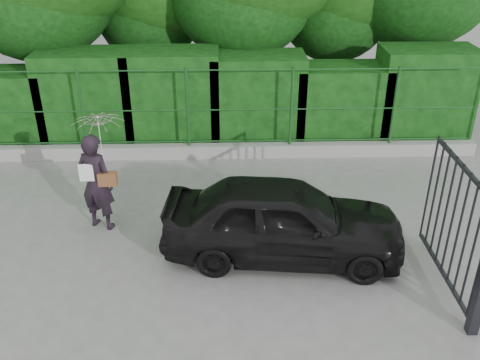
{
  "coord_description": "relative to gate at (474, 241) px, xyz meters",
  "views": [
    {
      "loc": [
        1.24,
        -6.64,
        5.36
      ],
      "look_at": [
        1.47,
        1.3,
        1.1
      ],
      "focal_mm": 40.0,
      "sensor_mm": 36.0,
      "label": 1
    }
  ],
  "objects": [
    {
      "name": "ground",
      "position": [
        -4.6,
        0.72,
        -1.19
      ],
      "size": [
        80.0,
        80.0,
        0.0
      ],
      "primitive_type": "plane",
      "color": "gray"
    },
    {
      "name": "kerb",
      "position": [
        -4.6,
        5.22,
        -1.04
      ],
      "size": [
        14.0,
        0.25,
        0.3
      ],
      "primitive_type": "cube",
      "color": "#9E9E99",
      "rests_on": "ground"
    },
    {
      "name": "fence",
      "position": [
        -4.38,
        5.22,
        0.01
      ],
      "size": [
        14.13,
        0.06,
        1.8
      ],
      "color": "#18491C",
      "rests_on": "kerb"
    },
    {
      "name": "hedge",
      "position": [
        -4.55,
        6.22,
        -0.14
      ],
      "size": [
        14.2,
        1.2,
        2.23
      ],
      "color": "black",
      "rests_on": "ground"
    },
    {
      "name": "gate",
      "position": [
        0.0,
        0.0,
        0.0
      ],
      "size": [
        0.22,
        2.33,
        2.36
      ],
      "color": "black",
      "rests_on": "ground"
    },
    {
      "name": "woman",
      "position": [
        -5.55,
        2.41,
        0.17
      ],
      "size": [
        0.97,
        0.89,
        2.14
      ],
      "color": "black",
      "rests_on": "ground"
    },
    {
      "name": "car",
      "position": [
        -2.44,
        1.44,
        -0.52
      ],
      "size": [
        4.08,
        1.99,
        1.34
      ],
      "primitive_type": "imported",
      "rotation": [
        0.0,
        0.0,
        1.47
      ],
      "color": "black",
      "rests_on": "ground"
    }
  ]
}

